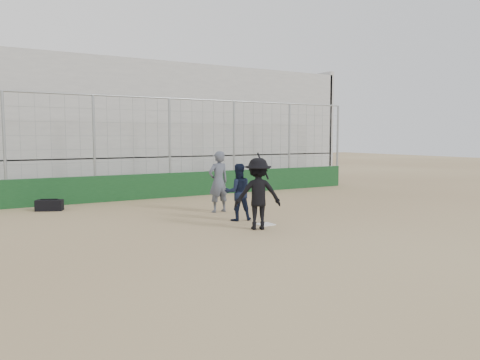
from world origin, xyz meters
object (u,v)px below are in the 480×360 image
batter_at_plate (258,194)px  catcher_crouched (238,202)px  equipment_bag (49,205)px  umpire (218,185)px

batter_at_plate → catcher_crouched: size_ratio=1.79×
batter_at_plate → equipment_bag: (-4.31, 6.16, -0.77)m
umpire → equipment_bag: 5.71m
batter_at_plate → equipment_bag: size_ratio=2.19×
batter_at_plate → catcher_crouched: bearing=82.6°
batter_at_plate → equipment_bag: bearing=125.0°
catcher_crouched → batter_at_plate: bearing=-97.4°
batter_at_plate → catcher_crouched: 1.41m
equipment_bag → umpire: bearing=-33.4°
batter_at_plate → umpire: bearing=82.1°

